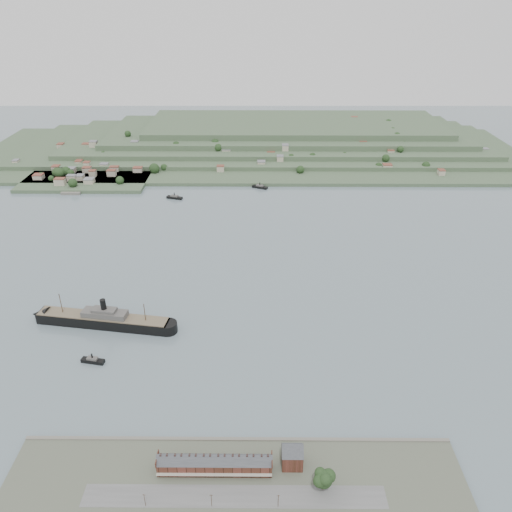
{
  "coord_description": "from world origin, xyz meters",
  "views": [
    {
      "loc": [
        11.03,
        -331.57,
        208.63
      ],
      "look_at": [
        8.48,
        30.0,
        13.84
      ],
      "focal_mm": 35.0,
      "sensor_mm": 36.0,
      "label": 1
    }
  ],
  "objects_px": {
    "steamship": "(100,319)",
    "tugboat": "(93,360)",
    "gabled_building": "(292,455)",
    "fig_tree": "(324,479)",
    "terrace_row": "(215,464)"
  },
  "relations": [
    {
      "from": "steamship",
      "to": "tugboat",
      "type": "xyz_separation_m",
      "value": [
        6.51,
        -39.78,
        -3.11
      ]
    },
    {
      "from": "steamship",
      "to": "tugboat",
      "type": "relative_size",
      "value": 6.93
    },
    {
      "from": "terrace_row",
      "to": "steamship",
      "type": "relative_size",
      "value": 0.52
    },
    {
      "from": "steamship",
      "to": "fig_tree",
      "type": "relative_size",
      "value": 8.91
    },
    {
      "from": "gabled_building",
      "to": "steamship",
      "type": "bearing_deg",
      "value": 137.54
    },
    {
      "from": "tugboat",
      "to": "fig_tree",
      "type": "xyz_separation_m",
      "value": [
        135.15,
        -91.1,
        7.67
      ]
    },
    {
      "from": "terrace_row",
      "to": "gabled_building",
      "type": "height_order",
      "value": "gabled_building"
    },
    {
      "from": "terrace_row",
      "to": "fig_tree",
      "type": "distance_m",
      "value": 52.42
    },
    {
      "from": "steamship",
      "to": "tugboat",
      "type": "bearing_deg",
      "value": -80.71
    },
    {
      "from": "gabled_building",
      "to": "tugboat",
      "type": "relative_size",
      "value": 0.92
    },
    {
      "from": "terrace_row",
      "to": "steamship",
      "type": "distance_m",
      "value": 150.89
    },
    {
      "from": "steamship",
      "to": "tugboat",
      "type": "height_order",
      "value": "steamship"
    },
    {
      "from": "tugboat",
      "to": "steamship",
      "type": "bearing_deg",
      "value": 99.29
    },
    {
      "from": "terrace_row",
      "to": "tugboat",
      "type": "xyz_separation_m",
      "value": [
        -83.74,
        81.13,
        -5.2
      ]
    },
    {
      "from": "gabled_building",
      "to": "fig_tree",
      "type": "relative_size",
      "value": 1.18
    }
  ]
}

